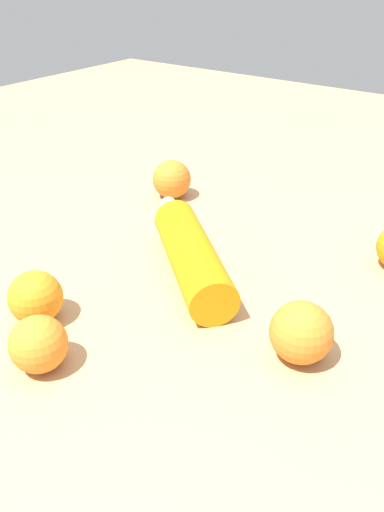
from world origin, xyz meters
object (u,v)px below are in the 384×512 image
Objects in this scene: orange_1 at (301,332)px; orange_3 at (172,179)px; water_bottle at (189,249)px; orange_2 at (36,297)px; orange_4 at (38,344)px.

orange_1 is 0.48m from orange_3.
orange_1 is (0.22, -0.08, 0.00)m from water_bottle.
orange_1 is 1.00× the size of orange_3.
orange_2 is at bearing -76.39° from orange_3.
water_bottle is 3.95× the size of orange_4.
orange_4 is (-0.23, -0.18, -0.00)m from orange_1.
orange_2 is 0.09m from orange_4.
water_bottle is at bearing -46.37° from orange_3.
water_bottle is 3.79× the size of orange_2.
water_bottle is at bearing 159.69° from orange_1.
orange_3 is at bearing -5.93° from water_bottle.
water_bottle is at bearing 87.77° from orange_4.
orange_1 is 0.33m from orange_2.
orange_1 is at bearing -159.86° from water_bottle.
orange_4 is at bearing -69.63° from orange_3.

